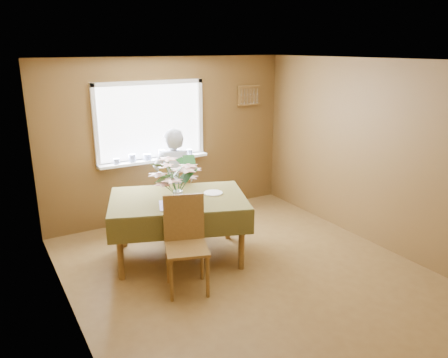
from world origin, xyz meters
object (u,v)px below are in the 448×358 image
chair_near (186,240)px  flower_bouquet (177,176)px  chair_far (176,196)px  dining_table (178,205)px  seated_woman (174,182)px

chair_near → flower_bouquet: 0.80m
chair_far → flower_bouquet: bearing=94.6°
dining_table → seated_woman: bearing=90.0°
dining_table → chair_near: chair_near is taller
dining_table → flower_bouquet: 0.48m
dining_table → seated_woman: 0.78m
dining_table → flower_bouquet: size_ratio=3.24×
dining_table → seated_woman: (0.27, 0.73, 0.06)m
chair_far → seated_woman: bearing=72.3°
chair_far → chair_near: bearing=96.8°
chair_near → seated_woman: 1.52m
chair_far → chair_near: 1.57m
dining_table → flower_bouquet: bearing=-94.9°
dining_table → flower_bouquet: (-0.08, -0.18, 0.44)m
dining_table → seated_woman: size_ratio=1.27×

